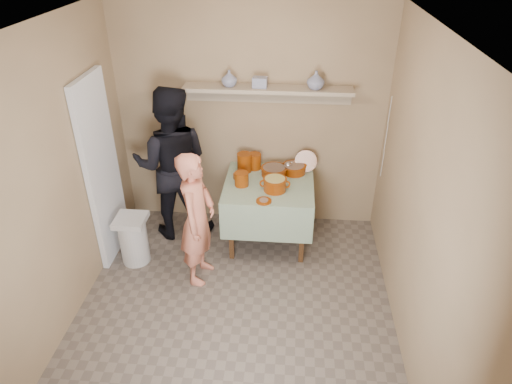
# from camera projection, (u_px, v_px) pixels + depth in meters

# --- Properties ---
(ground) EXTENTS (3.50, 3.50, 0.00)m
(ground) POSITION_uv_depth(u_px,v_px,m) (234.00, 318.00, 4.30)
(ground) COLOR #685B52
(ground) RESTS_ON ground
(tile_panel) EXTENTS (0.06, 0.70, 2.00)m
(tile_panel) POSITION_uv_depth(u_px,v_px,m) (102.00, 171.00, 4.70)
(tile_panel) COLOR silver
(tile_panel) RESTS_ON ground
(plate_stack_a) EXTENTS (0.16, 0.16, 0.22)m
(plate_stack_a) POSITION_uv_depth(u_px,v_px,m) (244.00, 162.00, 5.16)
(plate_stack_a) COLOR #712702
(plate_stack_a) RESTS_ON serving_table
(plate_stack_b) EXTENTS (0.15, 0.15, 0.18)m
(plate_stack_b) POSITION_uv_depth(u_px,v_px,m) (254.00, 161.00, 5.23)
(plate_stack_b) COLOR #712702
(plate_stack_b) RESTS_ON serving_table
(bowl_stack) EXTENTS (0.15, 0.15, 0.15)m
(bowl_stack) POSITION_uv_depth(u_px,v_px,m) (242.00, 179.00, 4.90)
(bowl_stack) COLOR #712702
(bowl_stack) RESTS_ON serving_table
(empty_bowl) EXTENTS (0.16, 0.16, 0.05)m
(empty_bowl) POSITION_uv_depth(u_px,v_px,m) (240.00, 176.00, 5.06)
(empty_bowl) COLOR #712702
(empty_bowl) RESTS_ON serving_table
(propped_lid) EXTENTS (0.26, 0.11, 0.24)m
(propped_lid) POSITION_uv_depth(u_px,v_px,m) (306.00, 161.00, 5.17)
(propped_lid) COLOR #712702
(propped_lid) RESTS_ON serving_table
(vase_right) EXTENTS (0.23, 0.23, 0.19)m
(vase_right) POSITION_uv_depth(u_px,v_px,m) (316.00, 80.00, 4.69)
(vase_right) COLOR navy
(vase_right) RESTS_ON wall_shelf
(vase_left) EXTENTS (0.23, 0.23, 0.17)m
(vase_left) POSITION_uv_depth(u_px,v_px,m) (229.00, 78.00, 4.77)
(vase_left) COLOR navy
(vase_left) RESTS_ON wall_shelf
(ceramic_box) EXTENTS (0.16, 0.12, 0.11)m
(ceramic_box) POSITION_uv_depth(u_px,v_px,m) (260.00, 82.00, 4.76)
(ceramic_box) COLOR navy
(ceramic_box) RESTS_ON wall_shelf
(person_cook) EXTENTS (0.40, 0.56, 1.42)m
(person_cook) POSITION_uv_depth(u_px,v_px,m) (197.00, 219.00, 4.46)
(person_cook) COLOR #D5745C
(person_cook) RESTS_ON ground
(person_helper) EXTENTS (0.94, 0.76, 1.79)m
(person_helper) POSITION_uv_depth(u_px,v_px,m) (172.00, 164.00, 5.07)
(person_helper) COLOR black
(person_helper) RESTS_ON ground
(room_shell) EXTENTS (3.04, 3.54, 2.62)m
(room_shell) POSITION_uv_depth(u_px,v_px,m) (228.00, 167.00, 3.47)
(room_shell) COLOR #9D8260
(room_shell) RESTS_ON ground
(serving_table) EXTENTS (0.97, 0.97, 0.76)m
(serving_table) POSITION_uv_depth(u_px,v_px,m) (269.00, 192.00, 5.05)
(serving_table) COLOR #4C2D16
(serving_table) RESTS_ON ground
(cazuela_meat_a) EXTENTS (0.30, 0.30, 0.10)m
(cazuela_meat_a) POSITION_uv_depth(u_px,v_px,m) (274.00, 170.00, 5.10)
(cazuela_meat_a) COLOR #662001
(cazuela_meat_a) RESTS_ON serving_table
(cazuela_meat_b) EXTENTS (0.28, 0.28, 0.10)m
(cazuela_meat_b) POSITION_uv_depth(u_px,v_px,m) (294.00, 168.00, 5.15)
(cazuela_meat_b) COLOR #662001
(cazuela_meat_b) RESTS_ON serving_table
(ladle) EXTENTS (0.08, 0.26, 0.19)m
(ladle) POSITION_uv_depth(u_px,v_px,m) (288.00, 165.00, 5.11)
(ladle) COLOR silver
(ladle) RESTS_ON cazuela_meat_b
(cazuela_rice) EXTENTS (0.33, 0.25, 0.14)m
(cazuela_rice) POSITION_uv_depth(u_px,v_px,m) (275.00, 183.00, 4.80)
(cazuela_rice) COLOR #662001
(cazuela_rice) RESTS_ON serving_table
(front_plate) EXTENTS (0.16, 0.16, 0.03)m
(front_plate) POSITION_uv_depth(u_px,v_px,m) (264.00, 201.00, 4.64)
(front_plate) COLOR #712702
(front_plate) RESTS_ON serving_table
(wall_shelf) EXTENTS (1.80, 0.25, 0.21)m
(wall_shelf) POSITION_uv_depth(u_px,v_px,m) (268.00, 91.00, 4.84)
(wall_shelf) COLOR tan
(wall_shelf) RESTS_ON room_shell
(trash_bin) EXTENTS (0.32, 0.32, 0.56)m
(trash_bin) POSITION_uv_depth(u_px,v_px,m) (134.00, 239.00, 4.89)
(trash_bin) COLOR silver
(trash_bin) RESTS_ON ground
(electrical_cord) EXTENTS (0.01, 0.05, 0.90)m
(electrical_cord) POSITION_uv_depth(u_px,v_px,m) (386.00, 138.00, 4.82)
(electrical_cord) COLOR silver
(electrical_cord) RESTS_ON wall_shelf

